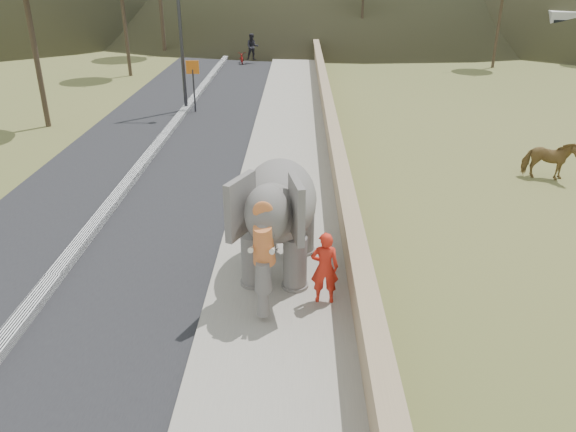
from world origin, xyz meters
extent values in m
plane|color=olive|center=(0.00, 0.00, 0.00)|extent=(160.00, 160.00, 0.00)
cube|color=black|center=(-5.00, 10.00, 0.01)|extent=(7.00, 120.00, 0.03)
cube|color=black|center=(-5.00, 10.00, 0.11)|extent=(0.35, 120.00, 0.22)
cube|color=#9E9687|center=(0.00, 10.00, 0.07)|extent=(3.00, 120.00, 0.15)
cube|color=tan|center=(1.65, 10.00, 0.55)|extent=(0.30, 120.00, 1.10)
cylinder|color=#313136|center=(-5.00, 16.30, 4.00)|extent=(0.16, 0.16, 8.00)
cylinder|color=#2D2D33|center=(-4.50, 15.95, 1.00)|extent=(0.08, 0.08, 2.00)
cube|color=#CF6213|center=(-4.50, 15.95, 2.10)|extent=(0.60, 0.05, 0.60)
imported|color=brown|center=(8.51, 7.21, 0.66)|extent=(1.69, 1.09, 1.32)
imported|color=silver|center=(17.85, 35.69, 0.72)|extent=(4.52, 2.75, 1.44)
imported|color=red|center=(0.95, -0.43, 0.93)|extent=(0.57, 0.37, 1.55)
imported|color=maroon|center=(-3.62, 30.01, 0.41)|extent=(0.76, 1.63, 0.82)
imported|color=black|center=(-2.86, 30.01, 1.14)|extent=(0.95, 0.79, 1.78)
camera|label=1|loc=(0.41, -10.23, 6.50)|focal=35.00mm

